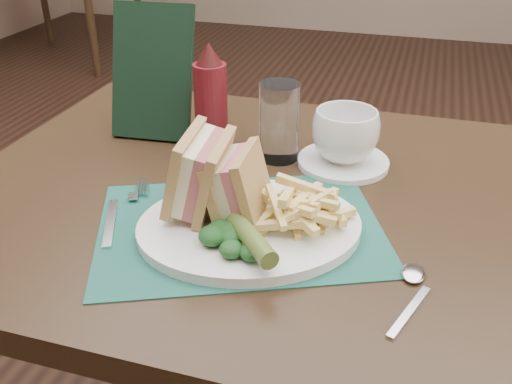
{
  "coord_description": "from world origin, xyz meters",
  "views": [
    {
      "loc": [
        0.23,
        -1.23,
        1.18
      ],
      "look_at": [
        0.04,
        -0.59,
        0.8
      ],
      "focal_mm": 40.0,
      "sensor_mm": 36.0,
      "label": 1
    }
  ],
  "objects_px": {
    "coffee_cup": "(345,135)",
    "plate": "(250,227)",
    "drinking_glass": "(279,122)",
    "sandwich_half_b": "(222,182)",
    "table_bg_left": "(64,3)",
    "saucer": "(343,162)",
    "ketchup_bottle": "(211,98)",
    "check_presenter": "(152,72)",
    "placemat": "(240,227)",
    "table_main": "(250,362)",
    "sandwich_half_a": "(184,171)"
  },
  "relations": [
    {
      "from": "coffee_cup",
      "to": "plate",
      "type": "bearing_deg",
      "value": -110.14
    },
    {
      "from": "drinking_glass",
      "to": "sandwich_half_b",
      "type": "bearing_deg",
      "value": -94.91
    },
    {
      "from": "drinking_glass",
      "to": "coffee_cup",
      "type": "bearing_deg",
      "value": 2.87
    },
    {
      "from": "table_bg_left",
      "to": "saucer",
      "type": "relative_size",
      "value": 6.0
    },
    {
      "from": "plate",
      "to": "ketchup_bottle",
      "type": "distance_m",
      "value": 0.29
    },
    {
      "from": "sandwich_half_b",
      "to": "check_presenter",
      "type": "distance_m",
      "value": 0.35
    },
    {
      "from": "placemat",
      "to": "saucer",
      "type": "relative_size",
      "value": 2.54
    },
    {
      "from": "table_main",
      "to": "placemat",
      "type": "height_order",
      "value": "placemat"
    },
    {
      "from": "table_bg_left",
      "to": "sandwich_half_b",
      "type": "bearing_deg",
      "value": -52.51
    },
    {
      "from": "plate",
      "to": "drinking_glass",
      "type": "relative_size",
      "value": 2.31
    },
    {
      "from": "placemat",
      "to": "sandwich_half_a",
      "type": "bearing_deg",
      "value": 177.4
    },
    {
      "from": "table_main",
      "to": "check_presenter",
      "type": "relative_size",
      "value": 3.82
    },
    {
      "from": "table_bg_left",
      "to": "coffee_cup",
      "type": "bearing_deg",
      "value": -48.54
    },
    {
      "from": "plate",
      "to": "saucer",
      "type": "relative_size",
      "value": 2.0
    },
    {
      "from": "table_main",
      "to": "table_bg_left",
      "type": "xyz_separation_m",
      "value": [
        -2.17,
        2.72,
        0.0
      ]
    },
    {
      "from": "sandwich_half_b",
      "to": "coffee_cup",
      "type": "xyz_separation_m",
      "value": [
        0.13,
        0.23,
        -0.01
      ]
    },
    {
      "from": "ketchup_bottle",
      "to": "check_presenter",
      "type": "height_order",
      "value": "check_presenter"
    },
    {
      "from": "saucer",
      "to": "coffee_cup",
      "type": "relative_size",
      "value": 1.39
    },
    {
      "from": "table_main",
      "to": "coffee_cup",
      "type": "relative_size",
      "value": 8.33
    },
    {
      "from": "sandwich_half_b",
      "to": "saucer",
      "type": "bearing_deg",
      "value": 58.46
    },
    {
      "from": "plate",
      "to": "sandwich_half_b",
      "type": "xyz_separation_m",
      "value": [
        -0.04,
        0.01,
        0.06
      ]
    },
    {
      "from": "coffee_cup",
      "to": "check_presenter",
      "type": "relative_size",
      "value": 0.46
    },
    {
      "from": "plate",
      "to": "sandwich_half_b",
      "type": "bearing_deg",
      "value": 142.06
    },
    {
      "from": "table_main",
      "to": "sandwich_half_a",
      "type": "distance_m",
      "value": 0.47
    },
    {
      "from": "plate",
      "to": "table_main",
      "type": "bearing_deg",
      "value": 84.16
    },
    {
      "from": "saucer",
      "to": "drinking_glass",
      "type": "xyz_separation_m",
      "value": [
        -0.11,
        -0.01,
        0.06
      ]
    },
    {
      "from": "table_main",
      "to": "sandwich_half_b",
      "type": "height_order",
      "value": "sandwich_half_b"
    },
    {
      "from": "placemat",
      "to": "coffee_cup",
      "type": "bearing_deg",
      "value": 65.88
    },
    {
      "from": "table_bg_left",
      "to": "sandwich_half_b",
      "type": "distance_m",
      "value": 3.6
    },
    {
      "from": "plate",
      "to": "coffee_cup",
      "type": "xyz_separation_m",
      "value": [
        0.09,
        0.24,
        0.04
      ]
    },
    {
      "from": "table_bg_left",
      "to": "coffee_cup",
      "type": "height_order",
      "value": "coffee_cup"
    },
    {
      "from": "sandwich_half_a",
      "to": "drinking_glass",
      "type": "distance_m",
      "value": 0.23
    },
    {
      "from": "table_main",
      "to": "table_bg_left",
      "type": "height_order",
      "value": "same"
    },
    {
      "from": "plate",
      "to": "coffee_cup",
      "type": "distance_m",
      "value": 0.26
    },
    {
      "from": "table_bg_left",
      "to": "ketchup_bottle",
      "type": "bearing_deg",
      "value": -51.52
    },
    {
      "from": "sandwich_half_b",
      "to": "table_main",
      "type": "bearing_deg",
      "value": 87.12
    },
    {
      "from": "placemat",
      "to": "plate",
      "type": "xyz_separation_m",
      "value": [
        0.02,
        -0.01,
        0.01
      ]
    },
    {
      "from": "saucer",
      "to": "coffee_cup",
      "type": "height_order",
      "value": "coffee_cup"
    },
    {
      "from": "sandwich_half_a",
      "to": "drinking_glass",
      "type": "relative_size",
      "value": 0.89
    },
    {
      "from": "ketchup_bottle",
      "to": "table_main",
      "type": "bearing_deg",
      "value": -48.45
    },
    {
      "from": "check_presenter",
      "to": "coffee_cup",
      "type": "bearing_deg",
      "value": -10.21
    },
    {
      "from": "drinking_glass",
      "to": "plate",
      "type": "bearing_deg",
      "value": -84.63
    },
    {
      "from": "plate",
      "to": "saucer",
      "type": "xyz_separation_m",
      "value": [
        0.09,
        0.24,
        -0.0
      ]
    },
    {
      "from": "placemat",
      "to": "drinking_glass",
      "type": "xyz_separation_m",
      "value": [
        -0.01,
        0.22,
        0.06
      ]
    },
    {
      "from": "sandwich_half_a",
      "to": "table_bg_left",
      "type": "bearing_deg",
      "value": 120.77
    },
    {
      "from": "placemat",
      "to": "coffee_cup",
      "type": "distance_m",
      "value": 0.26
    },
    {
      "from": "table_main",
      "to": "sandwich_half_a",
      "type": "relative_size",
      "value": 7.78
    },
    {
      "from": "table_bg_left",
      "to": "ketchup_bottle",
      "type": "relative_size",
      "value": 4.84
    },
    {
      "from": "table_main",
      "to": "check_presenter",
      "type": "height_order",
      "value": "check_presenter"
    },
    {
      "from": "coffee_cup",
      "to": "table_bg_left",
      "type": "bearing_deg",
      "value": 131.46
    }
  ]
}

